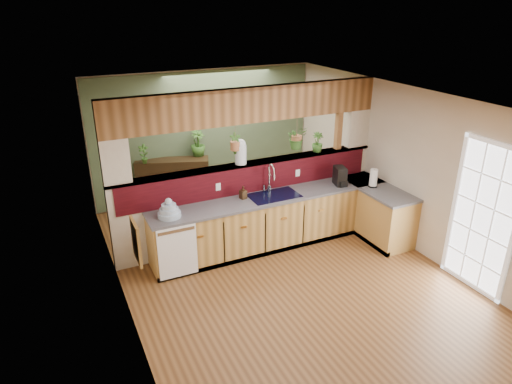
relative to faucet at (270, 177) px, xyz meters
name	(u,v)px	position (x,y,z in m)	size (l,w,h in m)	color
ground	(288,277)	(-0.26, -1.13, -1.17)	(4.60, 7.00, 0.01)	brown
ceiling	(294,104)	(-0.26, -1.13, 1.43)	(4.60, 7.00, 0.01)	brown
wall_back	(206,135)	(-0.26, 2.37, 0.13)	(4.60, 0.02, 2.60)	beige
wall_left	(122,231)	(-2.56, -1.13, 0.13)	(0.02, 7.00, 2.60)	beige
wall_right	(417,172)	(2.04, -1.13, 0.13)	(0.02, 7.00, 2.60)	beige
pass_through_partition	(252,173)	(-0.23, 0.22, 0.02)	(4.60, 0.21, 2.60)	beige
pass_through_ledge	(250,163)	(-0.26, 0.22, 0.20)	(4.60, 0.21, 0.04)	brown
header_beam	(250,105)	(-0.26, 0.22, 1.16)	(4.60, 0.15, 0.55)	brown
sage_backwall	(206,135)	(-0.26, 2.35, 0.13)	(4.55, 0.02, 2.55)	#485C3F
countertop	(307,216)	(0.58, -0.26, -0.72)	(4.14, 1.52, 0.90)	olive
dishwasher	(178,252)	(-1.74, -0.47, -0.71)	(0.58, 0.03, 0.82)	white
navy_sink	(274,200)	(-0.01, -0.15, -0.35)	(0.82, 0.50, 0.18)	black
french_door	(482,220)	(2.01, -2.43, -0.12)	(0.06, 1.02, 2.16)	white
framed_print	(136,242)	(-2.53, -1.93, 0.38)	(0.04, 0.35, 0.45)	olive
faucet	(270,177)	(0.00, 0.00, 0.00)	(0.21, 0.22, 0.50)	#B7B7B2
dish_stack	(169,211)	(-1.75, -0.19, -0.17)	(0.34, 0.34, 0.30)	#A0B6CF
soap_dispenser	(243,192)	(-0.51, -0.05, -0.16)	(0.10, 0.10, 0.21)	#3B2715
coffee_maker	(340,177)	(1.22, -0.22, -0.12)	(0.17, 0.28, 0.32)	black
paper_towel	(373,178)	(1.68, -0.53, -0.12)	(0.15, 0.15, 0.33)	black
glass_jar	(241,151)	(-0.42, 0.22, 0.43)	(0.18, 0.18, 0.41)	silver
ledge_plant_right	(317,142)	(1.02, 0.22, 0.40)	(0.19, 0.19, 0.35)	#2D561E
hanging_plant_a	(235,137)	(-0.51, 0.22, 0.68)	(0.20, 0.16, 0.45)	brown
hanging_plant_b	(297,128)	(0.60, 0.22, 0.69)	(0.36, 0.32, 0.50)	brown
shelving_console	(174,182)	(-1.05, 2.12, -0.67)	(1.41, 0.38, 0.94)	black
shelf_plant_a	(144,154)	(-1.58, 2.12, -0.01)	(0.20, 0.13, 0.37)	#2D561E
shelf_plant_b	(198,143)	(-0.51, 2.12, 0.06)	(0.29, 0.29, 0.51)	#2D561E
floor_plant	(279,187)	(0.80, 1.18, -0.76)	(0.73, 0.63, 0.81)	#2D561E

